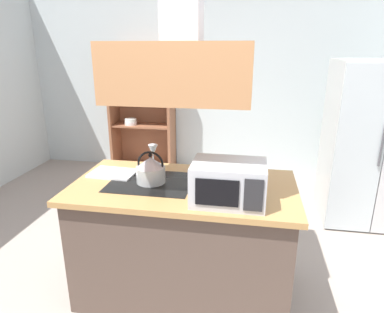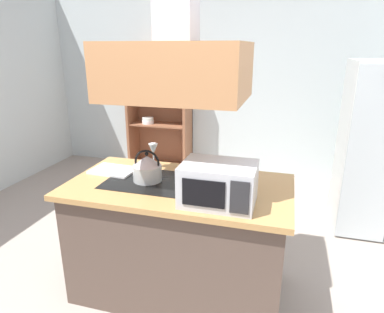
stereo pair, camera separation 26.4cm
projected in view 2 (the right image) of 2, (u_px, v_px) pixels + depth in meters
The scene contains 9 objects.
ground_plane at pixel (178, 301), 2.58m from camera, with size 7.80×7.80×0.00m, color gray.
wall_back at pixel (241, 82), 4.90m from camera, with size 6.00×0.12×2.70m, color silver.
kitchen_island at pixel (179, 238), 2.58m from camera, with size 1.61×0.87×0.90m.
range_hood at pixel (177, 54), 2.16m from camera, with size 0.90×0.70×1.19m.
dish_cabinet at pixel (160, 119), 5.18m from camera, with size 0.94×0.40×1.78m.
kettle at pixel (147, 168), 2.47m from camera, with size 0.21×0.21×0.24m.
cutting_board at pixel (113, 170), 2.69m from camera, with size 0.34×0.24×0.02m, color white.
microwave at pixel (219, 184), 2.11m from camera, with size 0.46×0.35×0.26m.
wine_glass_on_counter at pixel (153, 150), 2.72m from camera, with size 0.08×0.08×0.21m.
Camera 2 is at (0.68, -2.00, 1.85)m, focal length 31.68 mm.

